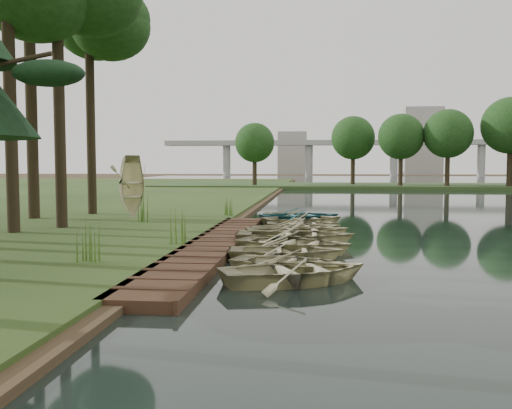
# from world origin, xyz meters

# --- Properties ---
(ground) EXTENTS (300.00, 300.00, 0.00)m
(ground) POSITION_xyz_m (0.00, 0.00, 0.00)
(ground) COLOR #3D2F1D
(boardwalk) EXTENTS (1.60, 16.00, 0.30)m
(boardwalk) POSITION_xyz_m (-1.60, 0.00, 0.15)
(boardwalk) COLOR #392316
(boardwalk) RESTS_ON ground
(peninsula) EXTENTS (50.00, 14.00, 0.45)m
(peninsula) POSITION_xyz_m (8.00, 50.00, 0.23)
(peninsula) COLOR #2E471F
(peninsula) RESTS_ON ground
(far_trees) EXTENTS (45.60, 5.60, 8.80)m
(far_trees) POSITION_xyz_m (4.67, 50.00, 6.43)
(far_trees) COLOR black
(far_trees) RESTS_ON peninsula
(bridge) EXTENTS (95.90, 4.00, 8.60)m
(bridge) POSITION_xyz_m (12.31, 120.00, 7.08)
(bridge) COLOR #A5A5A0
(bridge) RESTS_ON ground
(building_a) EXTENTS (10.00, 8.00, 18.00)m
(building_a) POSITION_xyz_m (30.00, 140.00, 9.00)
(building_a) COLOR #A5A5A0
(building_a) RESTS_ON ground
(building_b) EXTENTS (8.00, 8.00, 12.00)m
(building_b) POSITION_xyz_m (-5.00, 145.00, 6.00)
(building_b) COLOR #A5A5A0
(building_b) RESTS_ON ground
(rowboat_0) EXTENTS (4.21, 3.70, 0.73)m
(rowboat_0) POSITION_xyz_m (1.21, -4.97, 0.41)
(rowboat_0) COLOR tan
(rowboat_0) RESTS_ON water
(rowboat_1) EXTENTS (3.69, 3.08, 0.66)m
(rowboat_1) POSITION_xyz_m (1.11, -3.88, 0.38)
(rowboat_1) COLOR tan
(rowboat_1) RESTS_ON water
(rowboat_2) EXTENTS (3.40, 2.54, 0.67)m
(rowboat_2) POSITION_xyz_m (0.82, -1.95, 0.39)
(rowboat_2) COLOR tan
(rowboat_2) RESTS_ON water
(rowboat_3) EXTENTS (4.12, 3.41, 0.74)m
(rowboat_3) POSITION_xyz_m (0.98, -0.55, 0.42)
(rowboat_3) COLOR tan
(rowboat_3) RESTS_ON water
(rowboat_4) EXTENTS (3.96, 2.85, 0.81)m
(rowboat_4) POSITION_xyz_m (0.97, 1.10, 0.46)
(rowboat_4) COLOR tan
(rowboat_4) RESTS_ON water
(rowboat_5) EXTENTS (4.30, 3.53, 0.78)m
(rowboat_5) POSITION_xyz_m (1.04, 2.64, 0.44)
(rowboat_5) COLOR tan
(rowboat_5) RESTS_ON water
(rowboat_6) EXTENTS (4.19, 3.60, 0.73)m
(rowboat_6) POSITION_xyz_m (0.98, 3.73, 0.42)
(rowboat_6) COLOR tan
(rowboat_6) RESTS_ON water
(rowboat_7) EXTENTS (3.26, 2.51, 0.63)m
(rowboat_7) POSITION_xyz_m (1.12, 5.72, 0.36)
(rowboat_7) COLOR tan
(rowboat_7) RESTS_ON water
(rowboat_8) EXTENTS (4.37, 3.79, 0.76)m
(rowboat_8) POSITION_xyz_m (1.12, 7.15, 0.43)
(rowboat_8) COLOR tan
(rowboat_8) RESTS_ON water
(rowboat_9) EXTENTS (4.46, 3.80, 0.78)m
(rowboat_9) POSITION_xyz_m (0.97, 8.44, 0.44)
(rowboat_9) COLOR #286870
(rowboat_9) RESTS_ON water
(rowboat_10) EXTENTS (3.40, 2.58, 0.66)m
(rowboat_10) POSITION_xyz_m (0.70, 9.87, 0.38)
(rowboat_10) COLOR tan
(rowboat_10) RESTS_ON water
(stored_rowboat) EXTENTS (3.53, 3.26, 0.60)m
(stored_rowboat) POSITION_xyz_m (-6.66, 7.24, 0.60)
(stored_rowboat) COLOR tan
(stored_rowboat) RESTS_ON bank
(tree_6) EXTENTS (4.46, 4.46, 11.69)m
(tree_6) POSITION_xyz_m (-9.45, 9.52, 9.98)
(tree_6) COLOR black
(tree_6) RESTS_ON bank
(reeds_0) EXTENTS (0.60, 0.60, 1.00)m
(reeds_0) POSITION_xyz_m (-4.06, -4.11, 0.80)
(reeds_0) COLOR #3F661E
(reeds_0) RESTS_ON bank
(reeds_1) EXTENTS (0.60, 0.60, 1.03)m
(reeds_1) POSITION_xyz_m (-2.60, -0.50, 0.82)
(reeds_1) COLOR #3F661E
(reeds_1) RESTS_ON bank
(reeds_2) EXTENTS (0.60, 0.60, 1.14)m
(reeds_2) POSITION_xyz_m (-5.65, 5.91, 0.87)
(reeds_2) COLOR #3F661E
(reeds_2) RESTS_ON bank
(reeds_3) EXTENTS (0.60, 0.60, 0.93)m
(reeds_3) POSITION_xyz_m (-2.60, 9.32, 0.76)
(reeds_3) COLOR #3F661E
(reeds_3) RESTS_ON bank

